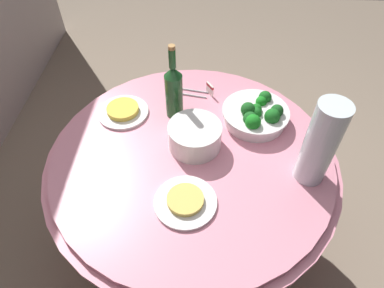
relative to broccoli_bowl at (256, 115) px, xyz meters
The scene contains 10 objects.
ground_plane 0.85m from the broccoli_bowl, 124.86° to the left, with size 6.00×6.00×0.00m, color gray.
buffet_table 0.52m from the broccoli_bowl, 124.86° to the left, with size 1.16×1.16×0.74m.
broccoli_bowl is the anchor object (origin of this frame).
plate_stack 0.29m from the broccoli_bowl, 118.91° to the left, with size 0.21×0.21×0.10m.
wine_bottle 0.36m from the broccoli_bowl, 83.32° to the left, with size 0.07×0.07×0.34m.
decorative_fruit_vase 0.34m from the broccoli_bowl, 147.91° to the right, with size 0.11×0.11×0.34m.
serving_tongs 0.35m from the broccoli_bowl, 57.61° to the left, with size 0.07×0.17×0.01m.
food_plate_noodles 0.50m from the broccoli_bowl, 146.34° to the left, with size 0.22×0.22×0.03m.
food_plate_fried_egg 0.57m from the broccoli_bowl, 86.56° to the left, with size 0.22×0.22×0.03m.
label_placard_front 0.27m from the broccoli_bowl, 46.89° to the left, with size 0.05×0.03×0.05m.
Camera 1 is at (-0.87, -0.03, 1.75)m, focal length 31.69 mm.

